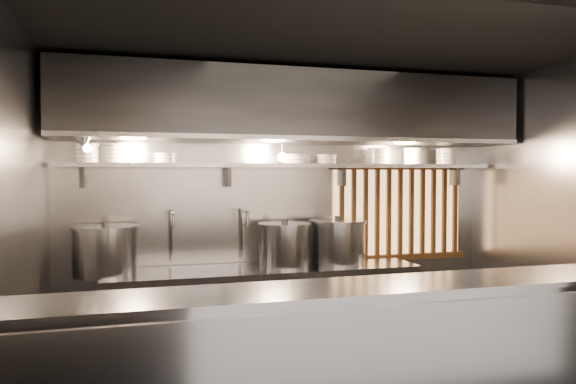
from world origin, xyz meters
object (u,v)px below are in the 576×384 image
heat_lamp (84,141)px  stock_pot_left (105,250)px  pendant_bulb (282,157)px  stock_pot_right (337,241)px  stock_pot_mid (285,245)px

heat_lamp → stock_pot_left: 1.01m
pendant_bulb → stock_pot_right: (0.57, -0.03, -0.84)m
pendant_bulb → stock_pot_mid: bearing=-86.3°
stock_pot_mid → heat_lamp: bearing=-171.3°
heat_lamp → stock_pot_mid: heat_lamp is taller
stock_pot_mid → stock_pot_left: bearing=178.9°
pendant_bulb → stock_pot_left: pendant_bulb is taller
stock_pot_mid → stock_pot_right: stock_pot_right is taller
stock_pot_left → stock_pot_right: stock_pot_left is taller
heat_lamp → stock_pot_left: bearing=64.3°
stock_pot_mid → stock_pot_right: size_ratio=0.75×
heat_lamp → stock_pot_right: size_ratio=0.48×
stock_pot_right → stock_pot_left: bearing=-179.8°
pendant_bulb → stock_pot_right: 1.01m
stock_pot_left → stock_pot_mid: 1.65m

